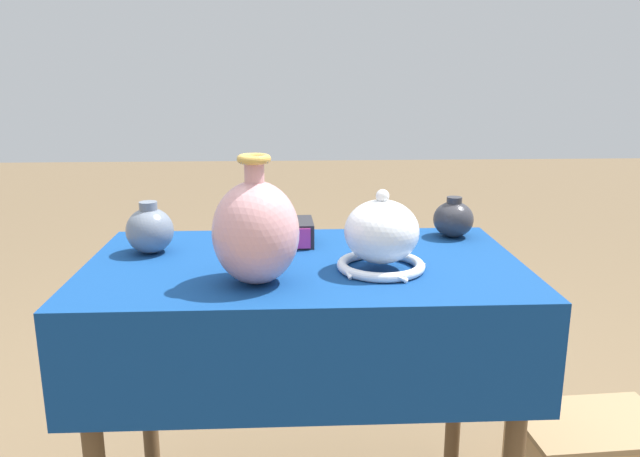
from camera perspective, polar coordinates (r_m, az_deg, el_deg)
name	(u,v)px	position (r m, az deg, el deg)	size (l,w,h in m)	color
display_table	(305,304)	(1.48, -1.41, -6.91)	(1.01, 0.60, 0.76)	brown
vase_tall_bulbous	(256,231)	(1.29, -5.89, -0.25)	(0.18, 0.18, 0.27)	#D19399
vase_dome_bell	(381,238)	(1.38, 5.64, -0.83)	(0.20, 0.21, 0.18)	white
mosaic_tile_box	(281,233)	(1.59, -3.58, -0.37)	(0.17, 0.13, 0.06)	#232328
jar_round_slate	(150,230)	(1.56, -15.29, -0.13)	(0.11, 0.11, 0.13)	slate
jar_round_charcoal	(453,219)	(1.69, 12.10, 0.87)	(0.11, 0.11, 0.11)	#2D2D33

